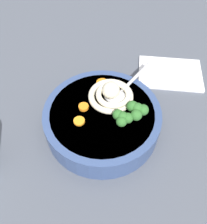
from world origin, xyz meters
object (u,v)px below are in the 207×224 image
Objects in this scene: soup_spoon at (120,93)px; noodle_pile at (112,94)px; folded_napkin at (170,73)px; soup_bowl at (104,120)px.

noodle_pile is at bearing 152.02° from soup_spoon.
soup_spoon is 20.38cm from folded_napkin.
noodle_pile is 22.39cm from folded_napkin.
noodle_pile reaches higher than folded_napkin.
soup_bowl reaches higher than folded_napkin.
soup_bowl is at bearing 180.00° from soup_spoon.
soup_spoon is (2.59, 5.23, 3.65)cm from soup_bowl.
noodle_pile is 0.65× the size of folded_napkin.
soup_bowl is 5.93cm from noodle_pile.
folded_napkin is at bearing -10.66° from soup_spoon.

